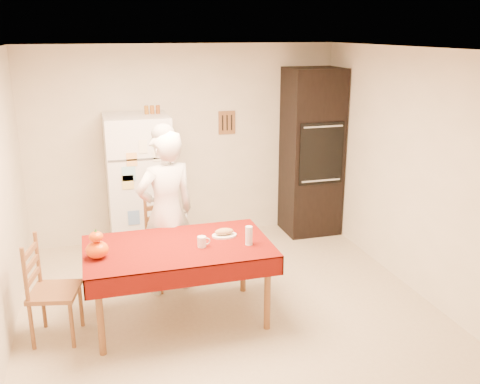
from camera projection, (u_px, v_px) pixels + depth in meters
name	position (u px, v px, depth m)	size (l,w,h in m)	color
floor	(232.00, 315.00, 5.20)	(4.50, 4.50, 0.00)	tan
room_shell	(231.00, 152.00, 4.73)	(4.02, 4.52, 2.51)	beige
refrigerator	(140.00, 185.00, 6.50)	(0.75, 0.74, 1.70)	white
oven_cabinet	(312.00, 152.00, 7.08)	(0.70, 0.62, 2.20)	black
dining_table	(178.00, 252.00, 4.93)	(1.70, 1.00, 0.76)	brown
chair_far	(166.00, 238.00, 5.76)	(0.51, 0.50, 0.95)	brown
chair_left	(46.00, 286.00, 4.68)	(0.48, 0.50, 0.95)	brown
seated_woman	(166.00, 213.00, 5.46)	(0.63, 0.41, 1.73)	white
coffee_mug	(202.00, 242.00, 4.86)	(0.08, 0.08, 0.10)	white
pumpkin_lower	(97.00, 250.00, 4.62)	(0.20, 0.20, 0.15)	#DB4705
pumpkin_upper	(96.00, 237.00, 4.59)	(0.12, 0.12, 0.09)	#DA5705
wine_glass	(249.00, 235.00, 4.91)	(0.07, 0.07, 0.18)	white
bread_plate	(224.00, 235.00, 5.12)	(0.24, 0.24, 0.02)	white
bread_loaf	(224.00, 232.00, 5.11)	(0.18, 0.10, 0.06)	#A48050
spice_jar_left	(146.00, 110.00, 6.32)	(0.05, 0.05, 0.10)	#955B1B
spice_jar_mid	(152.00, 110.00, 6.34)	(0.05, 0.05, 0.10)	#94511B
spice_jar_right	(158.00, 109.00, 6.36)	(0.05, 0.05, 0.10)	brown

